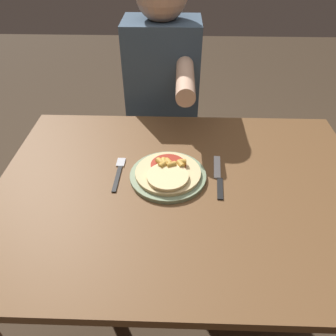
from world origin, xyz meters
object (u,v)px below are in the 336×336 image
plate (168,176)px  pizza (168,172)px  knife (218,177)px  person_diner (163,95)px  fork (119,172)px  dining_table (182,210)px

plate → pizza: bearing=-82.9°
knife → person_diner: person_diner is taller
person_diner → knife: bearing=-70.5°
plate → knife: plate is taller
fork → plate: bearing=-7.1°
pizza → fork: (-0.17, 0.02, -0.02)m
plate → fork: bearing=172.9°
person_diner → pizza: bearing=-85.9°
pizza → plate: bearing=97.1°
pizza → fork: pizza is taller
dining_table → fork: fork is taller
knife → fork: bearing=177.0°
plate → knife: size_ratio=1.14×
knife → person_diner: (-0.21, 0.59, -0.00)m
plate → knife: 0.17m
dining_table → pizza: bearing=140.1°
knife → person_diner: size_ratio=0.17×
fork → person_diner: size_ratio=0.14×
pizza → knife: size_ratio=0.98×
person_diner → fork: bearing=-102.3°
dining_table → person_diner: 0.65m
plate → pizza: pizza is taller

